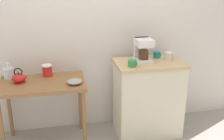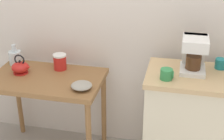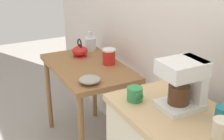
% 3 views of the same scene
% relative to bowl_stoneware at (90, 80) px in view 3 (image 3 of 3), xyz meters
% --- Properties ---
extents(wooden_table, '(0.91, 0.56, 0.76)m').
position_rel_bowl_stoneware_xyz_m(wooden_table, '(-0.34, 0.13, -0.13)').
color(wooden_table, olive).
rests_on(wooden_table, ground_plane).
extents(bowl_stoneware, '(0.16, 0.16, 0.05)m').
position_rel_bowl_stoneware_xyz_m(bowl_stoneware, '(0.00, 0.00, 0.00)').
color(bowl_stoneware, '#9E998C').
rests_on(bowl_stoneware, wooden_table).
extents(teakettle, '(0.17, 0.14, 0.16)m').
position_rel_bowl_stoneware_xyz_m(teakettle, '(-0.57, 0.16, 0.02)').
color(teakettle, red).
rests_on(teakettle, wooden_table).
extents(glass_carafe_vase, '(0.11, 0.11, 0.18)m').
position_rel_bowl_stoneware_xyz_m(glass_carafe_vase, '(-0.70, 0.31, 0.04)').
color(glass_carafe_vase, silver).
rests_on(glass_carafe_vase, wooden_table).
extents(canister_enamel, '(0.11, 0.11, 0.13)m').
position_rel_bowl_stoneware_xyz_m(canister_enamel, '(-0.28, 0.30, 0.04)').
color(canister_enamel, red).
rests_on(canister_enamel, wooden_table).
extents(coffee_maker, '(0.18, 0.22, 0.26)m').
position_rel_bowl_stoneware_xyz_m(coffee_maker, '(0.80, 0.18, 0.26)').
color(coffee_maker, white).
rests_on(coffee_maker, kitchen_counter).
extents(mug_small_cream, '(0.09, 0.09, 0.09)m').
position_rel_bowl_stoneware_xyz_m(mug_small_cream, '(1.10, 0.15, 0.17)').
color(mug_small_cream, beige).
rests_on(mug_small_cream, kitchen_counter).
extents(mug_dark_teal, '(0.09, 0.08, 0.08)m').
position_rel_bowl_stoneware_xyz_m(mug_dark_teal, '(1.00, 0.26, 0.16)').
color(mug_dark_teal, teal).
rests_on(mug_dark_teal, kitchen_counter).
extents(mug_tall_green, '(0.09, 0.09, 0.08)m').
position_rel_bowl_stoneware_xyz_m(mug_tall_green, '(0.62, -0.00, 0.16)').
color(mug_tall_green, '#338C4C').
rests_on(mug_tall_green, kitchen_counter).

